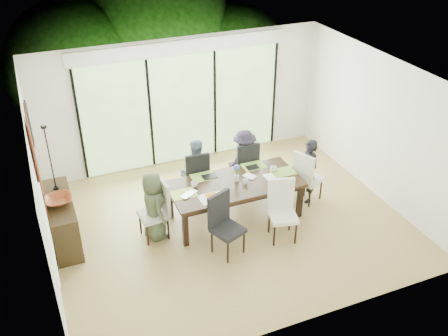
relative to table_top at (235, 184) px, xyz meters
name	(u,v)px	position (x,y,z in m)	size (l,w,h in m)	color
floor	(229,223)	(-0.16, -0.13, -0.70)	(6.00, 5.00, 0.01)	olive
ceiling	(230,79)	(-0.16, -0.13, 2.01)	(6.00, 5.00, 0.01)	white
wall_back	(182,102)	(-0.16, 2.38, 0.65)	(6.00, 0.02, 2.70)	white
wall_front	(308,247)	(-0.16, -2.64, 0.65)	(6.00, 0.02, 2.70)	white
wall_left	(40,195)	(-3.17, -0.13, 0.65)	(0.02, 5.00, 2.70)	beige
wall_right	(379,127)	(2.85, -0.13, 0.65)	(0.02, 5.00, 2.70)	silver
glass_doors	(183,109)	(-0.16, 2.34, 0.50)	(4.20, 0.02, 2.30)	#598C3F
blinds_header	(180,47)	(-0.16, 2.33, 1.80)	(4.40, 0.06, 0.28)	white
mullion_a	(80,126)	(-2.26, 2.33, 0.50)	(0.05, 0.04, 2.30)	black
mullion_b	(150,115)	(-0.86, 2.33, 0.50)	(0.05, 0.04, 2.30)	black
mullion_c	(215,104)	(0.54, 2.33, 0.50)	(0.05, 0.04, 2.30)	black
mullion_d	(274,95)	(1.94, 2.33, 0.50)	(0.05, 0.04, 2.30)	black
side_window	(49,234)	(-3.13, -1.33, 0.80)	(0.02, 0.90, 1.00)	#8CAD7F
deck	(173,143)	(-0.16, 3.27, -0.75)	(6.00, 1.80, 0.10)	#533323
rail_top	(162,107)	(-0.16, 4.07, -0.15)	(6.00, 0.08, 0.06)	brown
foliage_left	(74,68)	(-1.96, 5.07, 0.74)	(3.20, 3.20, 3.20)	#14380F
foliage_mid	(156,36)	(0.24, 5.67, 1.10)	(4.00, 4.00, 4.00)	#14380F
foliage_right	(233,58)	(2.04, 4.87, 0.56)	(2.80, 2.80, 2.80)	#14380F
foliage_far	(112,40)	(-0.76, 6.37, 0.92)	(3.60, 3.60, 3.60)	#14380F
table_top	(235,184)	(0.00, 0.00, 0.00)	(2.33, 1.07, 0.06)	black
table_apron	(235,188)	(0.00, 0.00, -0.09)	(2.14, 0.87, 0.10)	black
table_leg_fl	(185,229)	(-1.08, -0.43, -0.36)	(0.09, 0.09, 0.67)	black
table_leg_fr	(300,201)	(1.08, -0.43, -0.36)	(0.09, 0.09, 0.67)	black
table_leg_bl	(170,202)	(-1.08, 0.43, -0.36)	(0.09, 0.09, 0.67)	black
table_leg_br	(277,178)	(1.08, 0.43, -0.36)	(0.09, 0.09, 0.67)	black
chair_left_end	(153,211)	(-1.50, 0.00, -0.17)	(0.45, 0.45, 1.07)	beige
chair_right_end	(309,175)	(1.50, 0.00, -0.17)	(0.45, 0.45, 1.07)	silver
chair_far_left	(195,174)	(-0.45, 0.85, -0.17)	(0.45, 0.45, 1.07)	black
chair_far_right	(244,164)	(0.55, 0.85, -0.17)	(0.45, 0.45, 1.07)	black
chair_near_left	(228,226)	(-0.50, -0.87, -0.17)	(0.45, 0.45, 1.07)	black
chair_near_right	(283,212)	(0.50, -0.87, -0.17)	(0.45, 0.45, 1.07)	white
person_left_end	(154,206)	(-1.48, 0.00, -0.07)	(0.58, 0.37, 1.25)	#444F35
person_right_end	(308,171)	(1.48, 0.00, -0.07)	(0.58, 0.37, 1.25)	black
person_far_left	(195,170)	(-0.45, 0.83, -0.07)	(0.58, 0.37, 1.25)	slate
person_far_right	(244,160)	(0.55, 0.83, -0.07)	(0.58, 0.37, 1.25)	#231C2B
placemat_left	(184,194)	(-0.95, 0.00, 0.03)	(0.43, 0.31, 0.01)	#A6C044
placemat_right	(283,172)	(0.95, 0.00, 0.03)	(0.43, 0.31, 0.01)	olive
placemat_far_l	(203,177)	(-0.45, 0.40, 0.03)	(0.43, 0.31, 0.01)	#83B440
placemat_far_r	(254,166)	(0.55, 0.40, 0.03)	(0.43, 0.31, 0.01)	#79AD3D
placemat_paper	(212,198)	(-0.55, -0.30, 0.03)	(0.43, 0.31, 0.01)	white
tablet_far_l	(209,176)	(-0.35, 0.35, 0.04)	(0.25, 0.17, 0.01)	black
tablet_far_r	(252,167)	(0.50, 0.35, 0.04)	(0.23, 0.17, 0.01)	black
papers	(272,176)	(0.70, -0.05, 0.03)	(0.29, 0.21, 0.00)	white
platter_base	(212,197)	(-0.55, -0.30, 0.05)	(0.25, 0.25, 0.02)	white
platter_snacks	(212,196)	(-0.55, -0.30, 0.06)	(0.19, 0.19, 0.01)	orange
vase	(237,178)	(0.05, 0.05, 0.09)	(0.08, 0.08, 0.12)	silver
hyacinth_stems	(237,172)	(0.05, 0.05, 0.20)	(0.04, 0.04, 0.16)	#337226
hyacinth_blooms	(237,167)	(0.05, 0.05, 0.30)	(0.11, 0.11, 0.11)	#485FB4
laptop	(191,195)	(-0.85, -0.10, 0.04)	(0.32, 0.21, 0.03)	silver
cup_a	(195,184)	(-0.70, 0.15, 0.08)	(0.12, 0.12, 0.09)	white
cup_b	(245,182)	(0.15, -0.10, 0.07)	(0.10, 0.10, 0.09)	white
cup_c	(273,169)	(0.80, 0.10, 0.08)	(0.12, 0.12, 0.09)	white
book	(247,178)	(0.25, 0.05, 0.04)	(0.16, 0.22, 0.02)	white
sideboard	(63,220)	(-2.92, 0.49, -0.29)	(0.41, 1.45, 0.82)	black
bowl	(59,200)	(-2.92, 0.39, 0.17)	(0.43, 0.43, 0.11)	brown
candlestick_base	(56,188)	(-2.92, 0.84, 0.14)	(0.09, 0.09, 0.04)	black
candlestick_shaft	(50,158)	(-2.92, 0.84, 0.71)	(0.02, 0.02, 1.14)	black
candlestick_pan	(44,127)	(-2.92, 0.84, 1.27)	(0.09, 0.09, 0.03)	black
candle	(43,124)	(-2.92, 0.84, 1.33)	(0.03, 0.03, 0.09)	silver
tapestry	(36,161)	(-3.13, 0.27, 1.00)	(0.02, 1.00, 1.50)	maroon
art_frame	(29,124)	(-3.13, 1.57, 1.05)	(0.03, 0.55, 0.65)	black
art_canvas	(30,123)	(-3.11, 1.57, 1.05)	(0.01, 0.45, 0.55)	#174B4B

